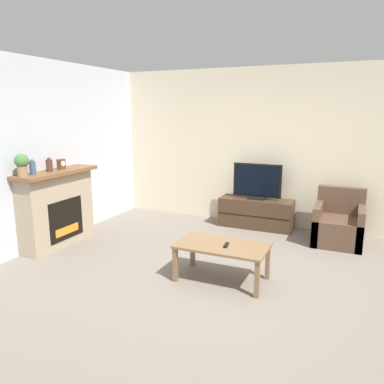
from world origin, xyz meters
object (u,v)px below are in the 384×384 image
Objects in this scene: fireplace at (57,207)px; mantel_vase_left at (32,167)px; mantel_vase_centre_left at (49,165)px; tv at (257,183)px; armchair at (339,225)px; tv_stand at (256,213)px; remote at (226,245)px; mantel_clock at (61,164)px; potted_plant at (22,164)px; coffee_table at (222,249)px.

fireplace is 0.76m from mantel_vase_left.
mantel_vase_centre_left reaches higher than tv.
mantel_vase_left is at bearing -135.13° from tv.
mantel_vase_left is 0.26× the size of armchair.
remote is (0.22, -2.22, 0.20)m from tv_stand.
tv is 1.01× the size of armchair.
fireplace is 4.23m from armchair.
tv is (0.00, -0.00, 0.53)m from tv_stand.
armchair is at bearing -10.92° from tv_stand.
mantel_vase_left reaches higher than remote.
mantel_vase_centre_left is at bearing 170.58° from remote.
potted_plant is (-0.00, -0.70, 0.09)m from mantel_clock.
potted_plant is 3.74m from tv_stand.
potted_plant is 4.59m from armchair.
mantel_vase_left is (0.02, -0.40, 0.65)m from fireplace.
armchair is at bearing 23.58° from mantel_clock.
mantel_vase_centre_left is (0.00, 0.30, -0.01)m from mantel_vase_left.
potted_plant is (0.02, -0.57, 0.72)m from fireplace.
mantel_clock is 0.18× the size of tv.
armchair is (3.80, 2.19, -0.95)m from mantel_vase_left.
potted_plant is 1.93× the size of remote.
mantel_clock is (0.00, 0.23, -0.02)m from mantel_vase_centre_left.
potted_plant is at bearing -133.22° from tv_stand.
tv is at bearing 46.76° from potted_plant.
potted_plant is 2.81m from coffee_table.
mantel_vase_centre_left is at bearing -138.83° from tv_stand.
mantel_vase_left reaches higher than coffee_table.
mantel_clock is 4.25m from armchair.
mantel_clock is 0.14× the size of coffee_table.
coffee_table is (0.17, -2.21, 0.14)m from tv_stand.
mantel_clock reaches higher than remote.
tv_stand is at bearing 37.95° from mantel_clock.
armchair is at bearing 25.14° from fireplace.
coffee_table is (2.63, 0.41, -0.91)m from potted_plant.
mantel_vase_centre_left is at bearing 90.00° from potted_plant.
remote is (0.06, -0.02, 0.07)m from coffee_table.
tv reaches higher than remote.
coffee_table is at bearing 8.87° from potted_plant.
potted_plant is at bearing -179.51° from remote.
potted_plant reaches higher than mantel_vase_left.
tv is 1.46m from armchair.
mantel_clock is at bearing 89.94° from potted_plant.
armchair is (1.34, -0.26, -0.51)m from tv.
tv is (2.46, 2.62, -0.51)m from potted_plant.
mantel_vase_left reaches higher than armchair.
tv_stand is 1.51× the size of armchair.
mantel_vase_left is 1.38× the size of remote.
mantel_vase_left is 0.20× the size of coffee_table.
mantel_clock reaches higher than fireplace.
fireplace is 0.92m from potted_plant.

